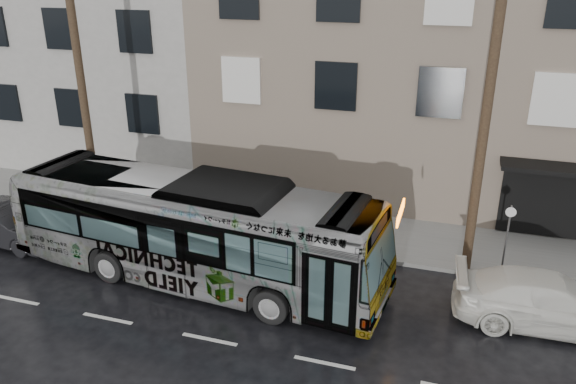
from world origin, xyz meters
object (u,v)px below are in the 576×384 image
utility_pole_front (483,137)px  sign_post (506,241)px  bus (193,230)px  utility_pole_rear (84,104)px  dark_sedan (7,224)px  white_sedan (549,301)px

utility_pole_front → sign_post: size_ratio=3.75×
utility_pole_front → bus: utility_pole_front is taller
sign_post → bus: size_ratio=0.19×
utility_pole_rear → bus: (5.71, -2.95, -2.93)m
dark_sedan → white_sedan: bearing=-83.5°
utility_pole_front → white_sedan: bearing=-46.1°
utility_pole_front → utility_pole_rear: size_ratio=1.00×
utility_pole_front → bus: (-8.29, -2.95, -2.93)m
utility_pole_front → utility_pole_rear: bearing=180.0°
sign_post → bus: 9.85m
utility_pole_front → sign_post: utility_pole_front is taller
bus → white_sedan: 10.57m
utility_pole_rear → utility_pole_front: bearing=0.0°
bus → sign_post: bearing=-66.9°
sign_post → white_sedan: (1.11, -2.30, -0.60)m
utility_pole_front → white_sedan: (2.21, -2.30, -3.90)m
utility_pole_rear → sign_post: size_ratio=3.75×
bus → dark_sedan: 7.68m
white_sedan → dark_sedan: white_sedan is taller
sign_post → dark_sedan: bearing=-170.8°
utility_pole_front → bus: bearing=-160.4°
utility_pole_rear → bus: bearing=-27.4°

